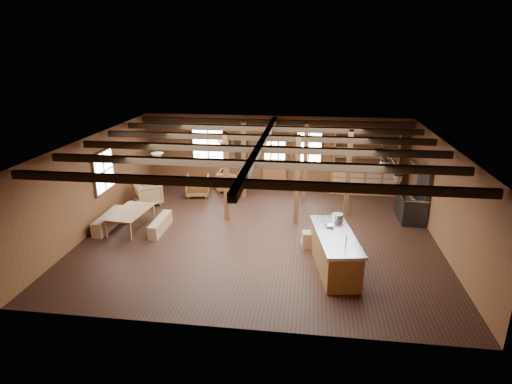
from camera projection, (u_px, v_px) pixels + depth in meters
The scene contains 22 objects.
room at pixel (261, 189), 12.18m from camera, with size 10.04×9.04×2.84m.
ceiling_joists at pixel (262, 144), 11.94m from camera, with size 9.80×8.82×0.18m.
timber_posts at pixel (284, 170), 14.07m from camera, with size 3.95×2.35×2.80m.
back_door at pixel (274, 166), 16.53m from camera, with size 1.02×0.08×2.15m.
window_back_left at pixel (208, 146), 16.62m from camera, with size 1.32×0.06×1.32m.
window_back_right at pixel (309, 148), 16.14m from camera, with size 1.02×0.06×1.32m.
window_left at pixel (104, 171), 13.20m from camera, with size 0.14×1.24×1.32m.
notice_boards at pixel (236, 145), 16.47m from camera, with size 1.08×0.03×0.90m.
back_counter at pixel (364, 178), 15.97m from camera, with size 2.55×0.60×2.45m.
pendant_lamps at pixel (192, 150), 13.12m from camera, with size 1.86×2.36×0.66m.
pot_rack at pixel (385, 160), 11.76m from camera, with size 0.42×3.00×0.45m.
kitchen_island at pixel (335, 251), 10.52m from camera, with size 1.28×2.61×1.20m.
step_stool at pixel (310, 240), 11.73m from camera, with size 0.51×0.36×0.45m, color brown.
commercial_range at pixel (413, 202), 13.53m from camera, with size 0.78×1.47×1.82m.
dining_table at pixel (132, 220), 12.88m from camera, with size 1.67×0.93×0.59m, color brown.
bench_wall at pixel (108, 221), 12.99m from camera, with size 0.30×1.62×0.45m, color brown.
bench_aisle at pixel (160, 225), 12.80m from camera, with size 0.27×1.45×0.40m, color brown.
armchair_a at pixel (198, 186), 15.75m from camera, with size 0.81×0.84×0.76m, color brown.
armchair_b at pixel (230, 181), 16.28m from camera, with size 0.83×0.86×0.78m, color brown.
armchair_c at pixel (148, 194), 14.88m from camera, with size 0.84×0.86×0.78m, color olive.
counter_pot at pixel (337, 217), 11.17m from camera, with size 0.30×0.30×0.18m, color silver.
bowl at pixel (329, 226), 10.77m from camera, with size 0.24×0.24×0.06m, color silver.
Camera 1 is at (1.36, -11.48, 5.26)m, focal length 30.00 mm.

